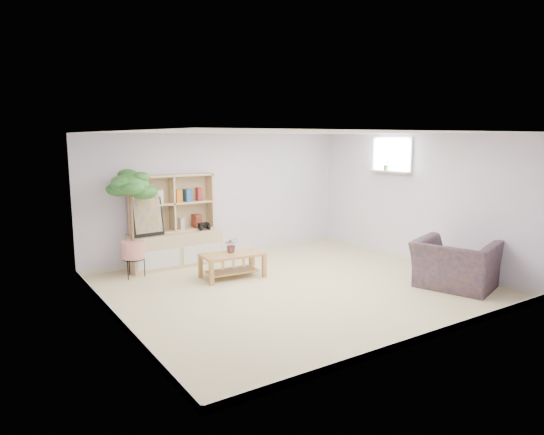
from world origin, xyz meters
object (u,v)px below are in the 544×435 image
storage_unit (175,221)px  coffee_table (232,265)px  armchair (455,261)px  floor_tree (132,224)px

storage_unit → coffee_table: (0.50, -1.24, -0.62)m
coffee_table → armchair: (2.64, -2.39, 0.22)m
coffee_table → floor_tree: (-1.38, 0.91, 0.70)m
storage_unit → coffee_table: bearing=-67.9°
coffee_table → armchair: 3.57m
coffee_table → floor_tree: 1.80m
storage_unit → floor_tree: floor_tree is taller
storage_unit → floor_tree: 0.94m
storage_unit → armchair: size_ratio=1.44×
storage_unit → armchair: (3.14, -3.63, -0.40)m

